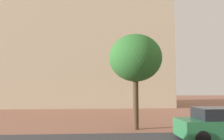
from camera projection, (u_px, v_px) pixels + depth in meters
name	position (u px, v px, depth m)	size (l,w,h in m)	color
landmark_building	(84.00, 38.00, 31.93)	(23.44, 10.68, 30.23)	beige
car_green	(220.00, 125.00, 10.62)	(4.04, 2.02, 1.55)	#287042
tree_curb_far	(135.00, 58.00, 13.68)	(3.26, 3.26, 5.81)	#4C3823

